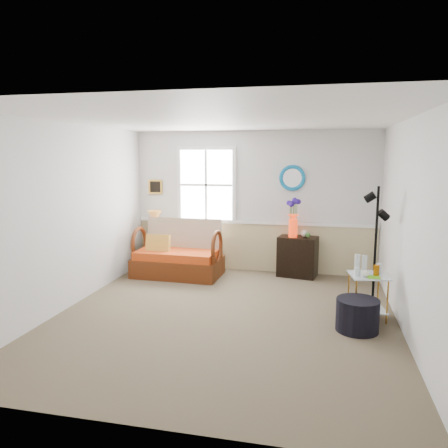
% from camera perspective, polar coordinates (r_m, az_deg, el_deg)
% --- Properties ---
extents(floor, '(4.50, 5.00, 0.01)m').
position_cam_1_polar(floor, '(6.00, 0.04, -12.03)').
color(floor, brown).
rests_on(floor, ground).
extents(ceiling, '(4.50, 5.00, 0.01)m').
position_cam_1_polar(ceiling, '(5.62, 0.04, 13.54)').
color(ceiling, white).
rests_on(ceiling, walls).
extents(walls, '(4.51, 5.01, 2.60)m').
position_cam_1_polar(walls, '(5.67, 0.04, 0.33)').
color(walls, silver).
rests_on(walls, floor).
extents(wainscot, '(4.46, 0.02, 0.90)m').
position_cam_1_polar(wainscot, '(8.22, 3.81, -3.00)').
color(wainscot, tan).
rests_on(wainscot, walls).
extents(chair_rail, '(4.46, 0.04, 0.06)m').
position_cam_1_polar(chair_rail, '(8.13, 3.83, 0.23)').
color(chair_rail, white).
rests_on(chair_rail, walls).
extents(window, '(1.14, 0.06, 1.44)m').
position_cam_1_polar(window, '(8.24, -2.34, 5.12)').
color(window, white).
rests_on(window, walls).
extents(picture, '(0.28, 0.03, 0.28)m').
position_cam_1_polar(picture, '(8.57, -8.94, 4.83)').
color(picture, '#B5832F').
rests_on(picture, walls).
extents(mirror, '(0.47, 0.07, 0.47)m').
position_cam_1_polar(mirror, '(7.98, 8.91, 5.97)').
color(mirror, '#198EC3').
rests_on(mirror, walls).
extents(loveseat, '(1.56, 0.91, 1.00)m').
position_cam_1_polar(loveseat, '(7.87, -6.08, -3.19)').
color(loveseat, '#64200A').
rests_on(loveseat, floor).
extents(throw_pillow, '(0.43, 0.11, 0.43)m').
position_cam_1_polar(throw_pillow, '(7.89, -8.63, -2.91)').
color(throw_pillow, orange).
rests_on(throw_pillow, loveseat).
extents(lamp_stand, '(0.40, 0.40, 0.60)m').
position_cam_1_polar(lamp_stand, '(8.51, -9.03, -3.71)').
color(lamp_stand, black).
rests_on(lamp_stand, floor).
extents(table_lamp, '(0.37, 0.37, 0.51)m').
position_cam_1_polar(table_lamp, '(8.43, -9.01, 0.02)').
color(table_lamp, '#B07130').
rests_on(table_lamp, lamp_stand).
extents(potted_plant, '(0.32, 0.35, 0.26)m').
position_cam_1_polar(potted_plant, '(8.38, -8.22, -0.88)').
color(potted_plant, '#407530').
rests_on(potted_plant, lamp_stand).
extents(cabinet, '(0.73, 0.54, 0.72)m').
position_cam_1_polar(cabinet, '(7.95, 9.59, -4.20)').
color(cabinet, black).
rests_on(cabinet, floor).
extents(flower_vase, '(0.24, 0.24, 0.68)m').
position_cam_1_polar(flower_vase, '(7.79, 9.03, 0.77)').
color(flower_vase, red).
rests_on(flower_vase, cabinet).
extents(side_table, '(0.55, 0.55, 0.60)m').
position_cam_1_polar(side_table, '(6.16, 18.20, -8.99)').
color(side_table, '#BB7C23').
rests_on(side_table, floor).
extents(tabletop_items, '(0.43, 0.43, 0.24)m').
position_cam_1_polar(tabletop_items, '(6.06, 18.28, -5.16)').
color(tabletop_items, silver).
rests_on(tabletop_items, side_table).
extents(floor_lamp, '(0.29, 0.29, 1.75)m').
position_cam_1_polar(floor_lamp, '(6.26, 19.14, -3.32)').
color(floor_lamp, black).
rests_on(floor_lamp, floor).
extents(ottoman, '(0.60, 0.60, 0.40)m').
position_cam_1_polar(ottoman, '(5.74, 17.03, -11.30)').
color(ottoman, black).
rests_on(ottoman, floor).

